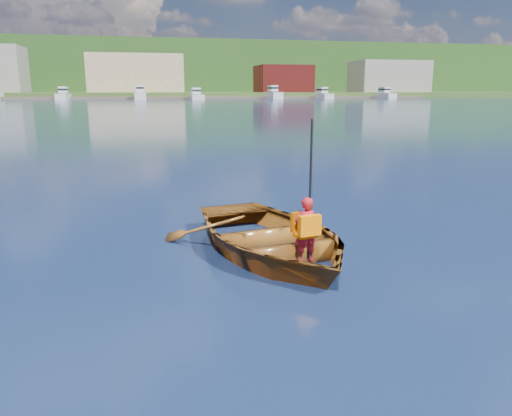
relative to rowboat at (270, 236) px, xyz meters
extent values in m
plane|color=#162E4A|center=(1.15, 0.81, -0.27)|extent=(600.00, 600.00, 0.00)
imported|color=brown|center=(0.00, 0.00, 0.00)|extent=(3.65, 4.58, 0.85)
imported|color=#AD1820|center=(0.32, -0.86, 0.32)|extent=(0.40, 0.30, 1.00)
cube|color=orange|center=(0.34, -0.97, 0.43)|extent=(0.35, 0.16, 0.30)
cube|color=orange|center=(0.30, -0.74, 0.43)|extent=(0.35, 0.14, 0.30)
cube|color=orange|center=(0.32, -0.86, 0.25)|extent=(0.34, 0.27, 0.05)
cylinder|color=black|center=(0.44, -0.68, 0.88)|extent=(0.04, 0.04, 2.10)
cube|color=#334F23|center=(1.15, 190.81, 0.73)|extent=(400.00, 80.00, 2.00)
cube|color=#27431D|center=(1.15, 240.81, 10.73)|extent=(400.00, 100.00, 22.00)
cube|color=brown|center=(10.27, 148.81, 0.13)|extent=(160.05, 7.16, 0.80)
cube|color=tan|center=(-3.85, 165.81, 7.73)|extent=(30.00, 16.00, 12.00)
cube|color=brown|center=(46.15, 165.81, 6.23)|extent=(18.00, 16.00, 9.00)
cube|color=#9C958F|center=(86.15, 165.81, 7.23)|extent=(26.00, 16.00, 11.00)
cube|color=silver|center=(-23.78, 143.81, 0.48)|extent=(2.97, 10.62, 1.88)
cube|color=silver|center=(-23.78, 144.87, 2.50)|extent=(2.08, 4.78, 1.80)
cube|color=black|center=(-23.78, 144.87, 2.60)|extent=(2.14, 4.99, 0.50)
cube|color=silver|center=(-2.67, 143.81, 0.65)|extent=(3.18, 11.37, 2.32)
cube|color=silver|center=(-2.67, 144.95, 2.94)|extent=(2.23, 5.12, 1.80)
cube|color=black|center=(-2.67, 144.95, 3.04)|extent=(2.29, 5.34, 0.50)
cube|color=silver|center=(13.47, 143.81, 0.37)|extent=(3.56, 12.72, 1.61)
cube|color=silver|center=(13.47, 145.08, 2.23)|extent=(2.49, 5.73, 1.80)
cube|color=black|center=(13.47, 145.08, 2.33)|extent=(2.56, 5.98, 0.50)
cube|color=silver|center=(37.15, 143.81, 0.67)|extent=(3.10, 11.07, 2.36)
cube|color=silver|center=(37.15, 144.92, 2.98)|extent=(2.17, 4.98, 1.80)
cube|color=black|center=(37.15, 144.92, 3.08)|extent=(2.23, 5.20, 0.50)
cube|color=silver|center=(53.14, 143.81, 0.46)|extent=(3.10, 11.06, 1.83)
cube|color=silver|center=(53.14, 144.92, 2.45)|extent=(2.17, 4.98, 1.80)
cube|color=black|center=(53.14, 144.92, 2.55)|extent=(2.23, 5.20, 0.50)
cube|color=silver|center=(74.22, 143.81, 0.50)|extent=(2.83, 10.11, 1.93)
cube|color=silver|center=(74.22, 144.82, 2.55)|extent=(1.98, 4.55, 1.80)
cube|color=black|center=(74.22, 144.82, 2.65)|extent=(2.04, 4.75, 0.50)
cylinder|color=#382314|center=(67.60, 206.11, 6.42)|extent=(0.80, 0.80, 3.26)
sphere|color=#254D1C|center=(67.60, 206.11, 10.76)|extent=(6.09, 6.09, 6.09)
cylinder|color=#382314|center=(65.40, 277.08, 20.94)|extent=(0.80, 0.80, 3.93)
sphere|color=#254D1C|center=(65.40, 277.08, 26.18)|extent=(7.34, 7.34, 7.34)
cylinder|color=#382314|center=(-22.72, 264.87, 18.49)|extent=(0.80, 0.80, 3.91)
sphere|color=#254D1C|center=(-22.72, 264.87, 23.71)|extent=(7.31, 7.31, 7.31)
cylinder|color=#382314|center=(-57.07, 267.23, 18.23)|extent=(0.80, 0.80, 2.45)
sphere|color=#254D1C|center=(-57.07, 267.23, 21.49)|extent=(4.57, 4.57, 4.57)
cylinder|color=#382314|center=(120.17, 207.16, 6.69)|extent=(0.80, 0.80, 3.38)
sphere|color=#254D1C|center=(120.17, 207.16, 11.20)|extent=(6.32, 6.32, 6.32)
cylinder|color=#382314|center=(49.82, 269.18, 19.41)|extent=(0.80, 0.80, 4.03)
sphere|color=#254D1C|center=(49.82, 269.18, 24.78)|extent=(7.52, 7.52, 7.52)
cylinder|color=#382314|center=(142.72, 203.27, 5.56)|extent=(0.80, 0.80, 2.69)
sphere|color=#254D1C|center=(142.72, 203.27, 9.15)|extent=(5.02, 5.02, 5.02)
cylinder|color=#382314|center=(83.23, 212.38, 7.43)|extent=(0.80, 0.80, 2.77)
sphere|color=#254D1C|center=(83.23, 212.38, 11.13)|extent=(5.18, 5.18, 5.18)
cylinder|color=#382314|center=(-30.81, 252.38, 15.76)|extent=(0.80, 0.80, 3.44)
sphere|color=#254D1C|center=(-30.81, 252.38, 20.34)|extent=(6.41, 6.41, 6.41)
cylinder|color=#382314|center=(58.05, 275.25, 20.64)|extent=(0.80, 0.80, 4.06)
sphere|color=#254D1C|center=(58.05, 275.25, 26.05)|extent=(7.57, 7.57, 7.57)
cylinder|color=#382314|center=(170.59, 273.87, 20.04)|extent=(0.80, 0.80, 3.41)
sphere|color=#254D1C|center=(170.59, 273.87, 24.58)|extent=(6.36, 6.36, 6.36)
camera|label=1|loc=(-1.92, -7.58, 2.32)|focal=35.00mm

